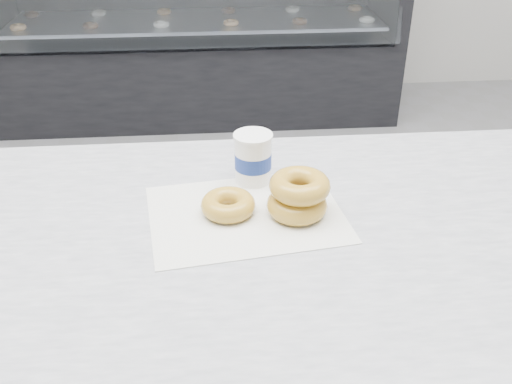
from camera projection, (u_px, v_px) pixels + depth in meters
ground at (202, 353)px, 1.93m from camera, size 5.00×5.00×0.00m
display_case at (198, 35)px, 3.49m from camera, size 2.40×0.74×1.25m
wax_paper at (246, 214)px, 1.02m from camera, size 0.37×0.30×0.00m
donut_single at (228, 205)px, 1.01m from camera, size 0.12×0.12×0.03m
donut_stack at (298, 195)px, 1.00m from camera, size 0.13×0.13×0.07m
coffee_cup at (253, 158)px, 1.09m from camera, size 0.08×0.08×0.10m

